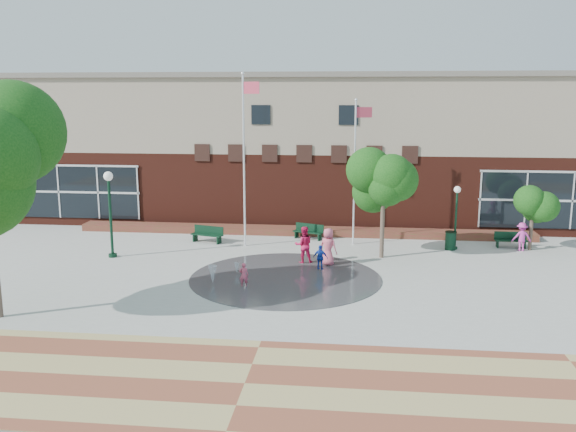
# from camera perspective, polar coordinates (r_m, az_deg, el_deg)

# --- Properties ---
(ground) EXTENTS (120.00, 120.00, 0.00)m
(ground) POSITION_cam_1_polar(r_m,az_deg,el_deg) (24.01, -1.06, -7.96)
(ground) COLOR #666056
(ground) RESTS_ON ground
(plaza_concrete) EXTENTS (46.00, 18.00, 0.01)m
(plaza_concrete) POSITION_cam_1_polar(r_m,az_deg,el_deg) (27.79, -0.00, -5.26)
(plaza_concrete) COLOR #A8A8A0
(plaza_concrete) RESTS_ON ground
(paver_band) EXTENTS (46.00, 6.00, 0.01)m
(paver_band) POSITION_cam_1_polar(r_m,az_deg,el_deg) (17.62, -4.08, -15.39)
(paver_band) COLOR brown
(paver_band) RESTS_ON ground
(splash_pad) EXTENTS (8.40, 8.40, 0.01)m
(splash_pad) POSITION_cam_1_polar(r_m,az_deg,el_deg) (26.84, -0.24, -5.86)
(splash_pad) COLOR #383A3D
(splash_pad) RESTS_ON ground
(library_building) EXTENTS (44.40, 10.40, 9.20)m
(library_building) POSITION_cam_1_polar(r_m,az_deg,el_deg) (40.20, 2.12, 6.59)
(library_building) COLOR #531F16
(library_building) RESTS_ON ground
(flower_bed) EXTENTS (26.00, 1.20, 0.40)m
(flower_bed) POSITION_cam_1_polar(r_m,az_deg,el_deg) (35.11, 1.36, -1.76)
(flower_bed) COLOR maroon
(flower_bed) RESTS_ON ground
(flagpole_left) EXTENTS (0.99, 0.48, 9.06)m
(flagpole_left) POSITION_cam_1_polar(r_m,az_deg,el_deg) (31.71, -4.08, 6.05)
(flagpole_left) COLOR white
(flagpole_left) RESTS_ON ground
(flagpole_right) EXTENTS (0.92, 0.34, 7.74)m
(flagpole_right) POSITION_cam_1_polar(r_m,az_deg,el_deg) (32.28, 6.33, 4.82)
(flagpole_right) COLOR white
(flagpole_right) RESTS_ON ground
(lamp_left) EXTENTS (0.45, 0.45, 4.28)m
(lamp_left) POSITION_cam_1_polar(r_m,az_deg,el_deg) (30.93, -16.33, 1.03)
(lamp_left) COLOR black
(lamp_left) RESTS_ON ground
(lamp_right) EXTENTS (0.35, 0.35, 3.33)m
(lamp_right) POSITION_cam_1_polar(r_m,az_deg,el_deg) (32.52, 15.47, 0.51)
(lamp_right) COLOR black
(lamp_right) RESTS_ON ground
(bench_left) EXTENTS (1.86, 1.00, 0.90)m
(bench_left) POSITION_cam_1_polar(r_m,az_deg,el_deg) (33.45, -7.57, -2.00)
(bench_left) COLOR black
(bench_left) RESTS_ON ground
(bench_mid) EXTENTS (1.76, 1.06, 0.86)m
(bench_mid) POSITION_cam_1_polar(r_m,az_deg,el_deg) (33.94, 1.91, -1.74)
(bench_mid) COLOR black
(bench_mid) RESTS_ON ground
(bench_right) EXTENTS (1.66, 0.46, 0.84)m
(bench_right) POSITION_cam_1_polar(r_m,az_deg,el_deg) (34.11, 20.12, -2.38)
(bench_right) COLOR black
(bench_right) RESTS_ON ground
(trash_can) EXTENTS (0.59, 0.59, 0.98)m
(trash_can) POSITION_cam_1_polar(r_m,az_deg,el_deg) (32.68, 14.97, -2.24)
(trash_can) COLOR black
(trash_can) RESTS_ON ground
(tree_mid) EXTENTS (3.02, 3.02, 5.10)m
(tree_mid) POSITION_cam_1_polar(r_m,az_deg,el_deg) (29.79, 8.94, 3.04)
(tree_mid) COLOR #4B3B30
(tree_mid) RESTS_ON ground
(tree_small_right) EXTENTS (2.02, 2.02, 3.46)m
(tree_small_right) POSITION_cam_1_polar(r_m,az_deg,el_deg) (33.49, 21.96, 1.19)
(tree_small_right) COLOR #4B3B30
(tree_small_right) RESTS_ON ground
(water_jet_a) EXTENTS (0.39, 0.39, 0.76)m
(water_jet_a) POSITION_cam_1_polar(r_m,az_deg,el_deg) (26.27, -7.04, -6.34)
(water_jet_a) COLOR white
(water_jet_a) RESTS_ON ground
(water_jet_b) EXTENTS (0.23, 0.23, 0.51)m
(water_jet_b) POSITION_cam_1_polar(r_m,az_deg,el_deg) (27.51, -4.79, -5.48)
(water_jet_b) COLOR white
(water_jet_b) RESTS_ON ground
(child_splash) EXTENTS (0.41, 0.29, 1.05)m
(child_splash) POSITION_cam_1_polar(r_m,az_deg,el_deg) (25.61, -4.16, -5.52)
(child_splash) COLOR #CA4C68
(child_splash) RESTS_ON ground
(adult_red) EXTENTS (0.99, 0.85, 1.79)m
(adult_red) POSITION_cam_1_polar(r_m,az_deg,el_deg) (29.05, 1.48, -2.72)
(adult_red) COLOR #D51A50
(adult_red) RESTS_ON ground
(adult_pink) EXTENTS (1.03, 0.90, 1.78)m
(adult_pink) POSITION_cam_1_polar(r_m,az_deg,el_deg) (28.73, 3.78, -2.90)
(adult_pink) COLOR #D75C73
(adult_pink) RESTS_ON ground
(child_blue) EXTENTS (0.73, 0.42, 1.17)m
(child_blue) POSITION_cam_1_polar(r_m,az_deg,el_deg) (27.98, 3.06, -3.92)
(child_blue) COLOR #1636AD
(child_blue) RESTS_ON ground
(person_bench) EXTENTS (1.01, 0.63, 1.50)m
(person_bench) POSITION_cam_1_polar(r_m,az_deg,el_deg) (33.51, 21.02, -1.84)
(person_bench) COLOR #DE3DB1
(person_bench) RESTS_ON ground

